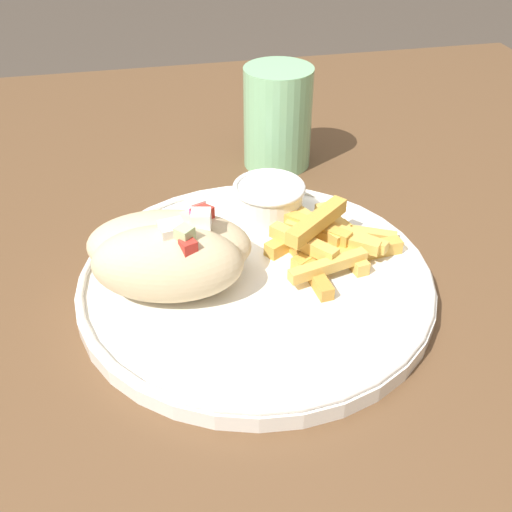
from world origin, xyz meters
The scene contains 7 objects.
table centered at (0.00, 0.00, 0.68)m, with size 1.15×1.15×0.77m.
plate centered at (0.02, 0.01, 0.78)m, with size 0.29×0.29×0.02m.
pita_sandwich_near centered at (-0.05, 0.00, 0.81)m, with size 0.13×0.09×0.07m.
pita_sandwich_far centered at (-0.05, 0.03, 0.81)m, with size 0.15×0.10×0.06m.
fries_pile centered at (0.09, 0.03, 0.79)m, with size 0.12×0.12×0.04m.
sauce_ramekin centered at (0.05, 0.09, 0.80)m, with size 0.07×0.07×0.04m.
water_glass centered at (0.09, 0.22, 0.82)m, with size 0.07×0.07×0.11m.
Camera 1 is at (-0.06, -0.37, 1.09)m, focal length 42.00 mm.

